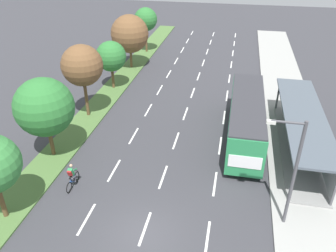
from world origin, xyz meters
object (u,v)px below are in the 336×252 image
object	(u,v)px
median_tree_third	(82,66)
median_tree_fifth	(130,34)
median_tree_fourth	(111,56)
streetlight	(292,168)
bus_shelter	(305,128)
median_tree_second	(44,107)
cyclist	(72,177)
median_tree_farthest	(146,20)
bus	(246,116)

from	to	relation	value
median_tree_third	median_tree_fifth	distance (m)	12.68
median_tree_fourth	streetlight	distance (m)	22.63
bus_shelter	median_tree_second	distance (m)	18.72
bus_shelter	cyclist	distance (m)	16.87
median_tree_second	median_tree_third	bearing A→B (deg)	89.78
median_tree_second	median_tree_farthest	bearing A→B (deg)	89.18
median_tree_second	median_tree_third	distance (m)	6.37
bus	streetlight	distance (m)	9.26
bus	median_tree_second	bearing A→B (deg)	-159.06
median_tree_second	median_tree_third	size ratio (longest dim) A/B	0.93
median_tree_farthest	streetlight	size ratio (longest dim) A/B	0.89
bus_shelter	cyclist	xyz separation A→B (m)	(-15.03, -7.59, -1.07)
median_tree_third	median_tree_farthest	xyz separation A→B (m)	(0.34, 18.99, -0.33)
bus	median_tree_farthest	world-z (taller)	median_tree_farthest
median_tree_farthest	streetlight	bearing A→B (deg)	-61.68
bus_shelter	median_tree_farthest	world-z (taller)	median_tree_farthest
median_tree_third	cyclist	bearing A→B (deg)	-72.33
median_tree_second	median_tree_farthest	xyz separation A→B (m)	(0.36, 25.32, 0.41)
median_tree_second	median_tree_fifth	world-z (taller)	median_tree_fifth
median_tree_fourth	median_tree_fifth	distance (m)	6.36
bus	cyclist	bearing A→B (deg)	-142.37
median_tree_farthest	streetlight	xyz separation A→B (m)	(15.56, -28.87, -0.50)
median_tree_fourth	median_tree_farthest	xyz separation A→B (m)	(0.23, 12.66, 0.91)
bus	cyclist	xyz separation A→B (m)	(-10.75, -8.29, -1.28)
median_tree_second	median_tree_fifth	distance (m)	18.99
bus_shelter	median_tree_fourth	size ratio (longest dim) A/B	2.74
bus	streetlight	xyz separation A→B (m)	(2.17, -8.81, 1.82)
bus_shelter	median_tree_second	bearing A→B (deg)	-165.79
bus_shelter	median_tree_third	distance (m)	18.32
bus	median_tree_fourth	world-z (taller)	median_tree_fourth
cyclist	median_tree_second	size ratio (longest dim) A/B	0.31
median_tree_fifth	cyclist	bearing A→B (deg)	-82.61
streetlight	median_tree_farthest	bearing A→B (deg)	118.32
bus_shelter	bus	xyz separation A→B (m)	(-4.28, 0.70, 0.20)
bus_shelter	median_tree_second	world-z (taller)	median_tree_second
bus_shelter	median_tree_fifth	distance (m)	23.09
median_tree_second	bus_shelter	bearing A→B (deg)	14.21
median_tree_third	streetlight	xyz separation A→B (m)	(15.90, -9.88, -0.84)
median_tree_third	median_tree_fourth	world-z (taller)	median_tree_third
median_tree_second	cyclist	bearing A→B (deg)	-45.19
median_tree_third	streetlight	distance (m)	18.74
median_tree_fourth	median_tree_fifth	size ratio (longest dim) A/B	0.79
cyclist	median_tree_third	world-z (taller)	median_tree_third
median_tree_second	median_tree_fifth	size ratio (longest dim) A/B	0.96
cyclist	median_tree_second	bearing A→B (deg)	134.81
bus_shelter	median_tree_fourth	distance (m)	19.71
median_tree_fourth	streetlight	bearing A→B (deg)	-45.76
bus	median_tree_third	xyz separation A→B (m)	(-13.73, 1.07, 2.66)
median_tree_second	streetlight	bearing A→B (deg)	-12.57
bus	cyclist	world-z (taller)	bus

